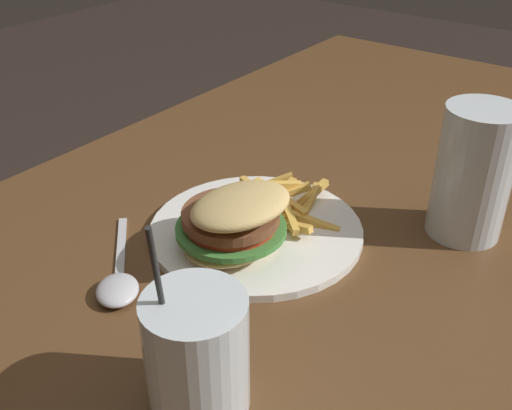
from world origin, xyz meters
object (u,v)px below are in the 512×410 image
object	(u,v)px
spoon	(118,286)
beer_glass	(472,178)
meal_plate_near	(246,223)
juice_glass	(197,359)

from	to	relation	value
spoon	beer_glass	bearing A→B (deg)	97.43
beer_glass	spoon	distance (m)	0.43
meal_plate_near	beer_glass	bearing A→B (deg)	133.02
meal_plate_near	spoon	size ratio (longest dim) A/B	1.77
meal_plate_near	juice_glass	world-z (taller)	juice_glass
meal_plate_near	spoon	bearing A→B (deg)	-19.87
meal_plate_near	spoon	world-z (taller)	meal_plate_near
juice_glass	meal_plate_near	bearing A→B (deg)	-151.90
spoon	meal_plate_near	bearing A→B (deg)	114.38
juice_glass	spoon	bearing A→B (deg)	-109.09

